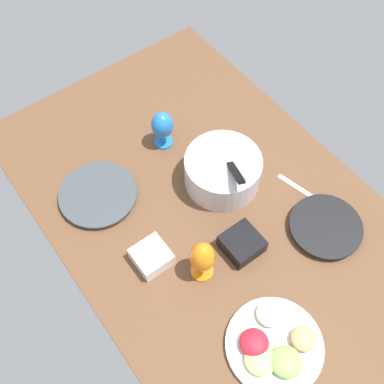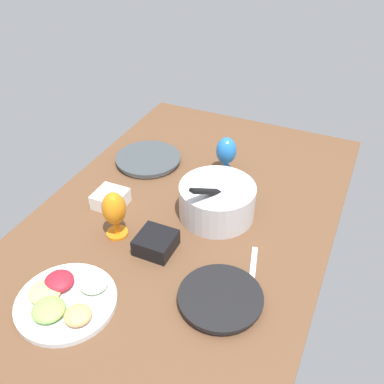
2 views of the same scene
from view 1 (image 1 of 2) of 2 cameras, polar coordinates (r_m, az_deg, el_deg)
The scene contains 10 objects.
ground_plane at distance 169.92cm, azimuth 1.70°, elevation -1.66°, with size 160.00×104.00×4.00cm, color brown.
dinner_plate_left at distance 171.57cm, azimuth -11.26°, elevation -0.35°, with size 27.89×27.89×2.59cm.
dinner_plate_right at distance 167.94cm, azimuth 15.81°, elevation -4.11°, with size 25.02×25.02×2.90cm.
mixing_bowl at distance 167.90cm, azimuth 3.72°, elevation 2.66°, with size 28.01×27.30×19.34cm.
fruit_platter at distance 148.82cm, azimuth 9.89°, elevation -17.77°, with size 29.43×29.43×5.52cm.
hurricane_glass_blue at distance 176.43cm, azimuth -3.60°, elevation 7.92°, with size 8.27×8.27×16.11cm.
hurricane_glass_orange at distance 146.73cm, azimuth 1.28°, elevation -7.98°, with size 8.09×8.09×17.52cm.
square_bowl_black at distance 157.82cm, azimuth 6.06°, elevation -6.17°, with size 12.06×12.06×5.85cm.
square_bowl_white at distance 155.64cm, azimuth -4.91°, elevation -7.74°, with size 11.23×11.23×5.63cm.
fork_by_right_plate at distance 175.36cm, azimuth 12.82°, elevation 0.43°, with size 18.00×1.80×0.60cm, color silver.
Camera 1 is at (65.95, -55.50, 144.43)cm, focal length 44.16 mm.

